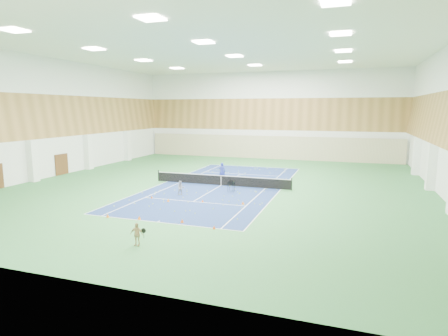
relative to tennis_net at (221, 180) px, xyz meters
The scene contains 21 objects.
ground 0.55m from the tennis_net, ahead, with size 40.00×40.00×0.00m, color #307039.
room_shell 5.45m from the tennis_net, ahead, with size 36.00×40.00×12.00m, color white, non-canonical shape.
wood_cladding 7.45m from the tennis_net, ahead, with size 36.00×40.00×8.00m, color #A1743B, non-canonical shape.
ceiling_light_grid 11.37m from the tennis_net, ahead, with size 21.40×25.40×0.06m, color silver, non-canonical shape.
court_surface 0.55m from the tennis_net, ahead, with size 10.97×23.77×0.01m, color navy.
tennis_balls_scatter 0.50m from the tennis_net, ahead, with size 10.57×22.77×0.07m, color #C3DE25, non-canonical shape.
tennis_net is the anchor object (origin of this frame).
back_curtain 19.78m from the tennis_net, 90.00° to the left, with size 35.40×0.16×3.20m, color #C6B793.
door_left_b 17.93m from the tennis_net, behind, with size 0.08×1.80×2.20m, color #593319.
coach 2.33m from the tennis_net, 106.78° to the left, with size 0.65×0.43×1.78m, color #213199.
child_court 5.05m from the tennis_net, 110.93° to the right, with size 0.57×0.45×1.18m, color #96959D.
child_apron 15.78m from the tennis_net, 86.55° to the right, with size 0.70×0.29×1.19m, color tan.
ball_cart 2.75m from the tennis_net, 52.66° to the right, with size 0.54×0.54×0.93m, color black, non-canonical shape.
cone_svc_a 7.35m from the tennis_net, 118.36° to the right, with size 0.18×0.18×0.20m, color #D6510B.
cone_svc_b 7.22m from the tennis_net, 104.29° to the right, with size 0.22×0.22×0.24m, color orange.
cone_svc_c 6.34m from the tennis_net, 83.40° to the right, with size 0.17×0.17×0.19m, color #F0580C.
cone_svc_d 7.08m from the tennis_net, 57.67° to the right, with size 0.22×0.22×0.24m, color orange.
cone_base_a 12.50m from the tennis_net, 106.52° to the right, with size 0.22×0.22×0.24m, color orange.
cone_base_b 11.83m from the tennis_net, 96.64° to the right, with size 0.23×0.23×0.25m, color orange.
cone_base_c 11.57m from the tennis_net, 82.68° to the right, with size 0.22×0.22×0.24m, color #E2540B.
cone_base_d 12.56m from the tennis_net, 72.62° to the right, with size 0.19×0.19×0.21m, color #E54E0C.
Camera 1 is at (11.02, -31.57, 6.88)m, focal length 30.00 mm.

